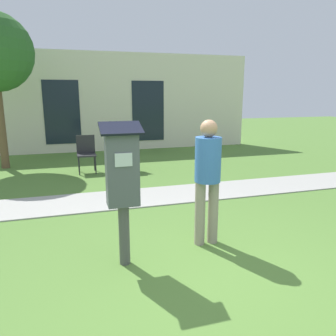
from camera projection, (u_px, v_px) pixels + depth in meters
ground_plane at (199, 277)px, 3.43m from camera, size 40.00×40.00×0.00m
sidewalk at (142, 197)px, 6.06m from camera, size 12.00×1.10×0.02m
building_facade at (106, 102)px, 10.80m from camera, size 10.00×0.26×3.20m
parking_meter at (122, 176)px, 3.49m from camera, size 0.44×0.31×1.59m
person_standing at (208, 173)px, 4.02m from camera, size 0.32×0.32×1.58m
outdoor_chair_left at (86, 151)px, 7.93m from camera, size 0.44×0.44×0.90m
outdoor_chair_middle at (127, 150)px, 8.05m from camera, size 0.44×0.44×0.90m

